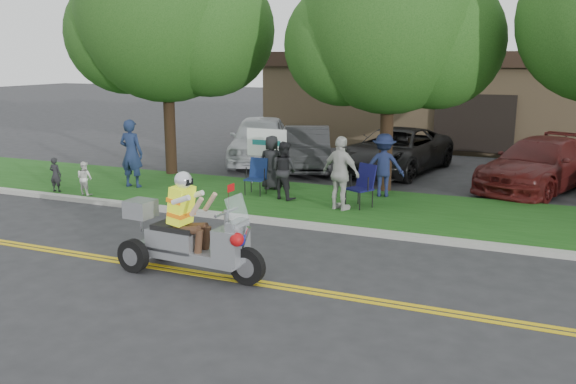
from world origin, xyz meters
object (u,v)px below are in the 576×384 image
at_px(spectator_adult_right, 341,173).
at_px(parked_car_left, 307,148).
at_px(parked_car_far_left, 260,139).
at_px(parked_car_right, 540,164).
at_px(spectator_adult_left, 131,153).
at_px(spectator_adult_mid, 284,170).
at_px(lawn_chair_a, 363,183).
at_px(lawn_chair_b, 257,174).
at_px(parked_car_mid, 395,151).
at_px(trike_scooter, 187,238).

distance_m(spectator_adult_right, parked_car_left, 6.18).
height_order(parked_car_far_left, parked_car_right, parked_car_far_left).
bearing_deg(spectator_adult_left, spectator_adult_mid, -179.27).
height_order(lawn_chair_a, parked_car_far_left, parked_car_far_left).
bearing_deg(spectator_adult_left, parked_car_far_left, -106.44).
relative_size(parked_car_left, parked_car_right, 0.85).
xyz_separation_m(spectator_adult_mid, spectator_adult_right, (1.75, -0.53, 0.14)).
relative_size(lawn_chair_a, parked_car_far_left, 0.21).
relative_size(lawn_chair_b, parked_car_right, 0.19).
xyz_separation_m(spectator_adult_right, parked_car_far_left, (-5.05, 5.95, -0.16)).
bearing_deg(parked_car_mid, parked_car_far_left, -169.94).
height_order(lawn_chair_b, parked_car_far_left, parked_car_far_left).
height_order(parked_car_mid, parked_car_right, parked_car_right).
xyz_separation_m(spectator_adult_left, parked_car_far_left, (1.35, 5.74, -0.23)).
height_order(trike_scooter, spectator_adult_right, spectator_adult_right).
distance_m(parked_car_far_left, parked_car_left, 2.14).
relative_size(lawn_chair_b, parked_car_mid, 0.18).
distance_m(spectator_adult_left, parked_car_right, 11.84).
distance_m(trike_scooter, lawn_chair_a, 5.87).
relative_size(spectator_adult_left, parked_car_right, 0.38).
relative_size(lawn_chair_a, spectator_adult_mid, 0.70).
distance_m(lawn_chair_b, spectator_adult_mid, 0.99).
relative_size(lawn_chair_a, lawn_chair_b, 1.10).
bearing_deg(lawn_chair_b, parked_car_right, 28.23).
height_order(lawn_chair_b, parked_car_right, parked_car_right).
xyz_separation_m(trike_scooter, lawn_chair_b, (-1.49, 5.92, 0.01)).
height_order(parked_car_far_left, parked_car_left, parked_car_far_left).
xyz_separation_m(spectator_adult_left, parked_car_mid, (6.36, 5.72, -0.35)).
bearing_deg(trike_scooter, parked_car_right, 64.56).
bearing_deg(lawn_chair_a, parked_car_far_left, 162.90).
bearing_deg(parked_car_mid, spectator_adult_left, -127.73).
relative_size(lawn_chair_b, parked_car_left, 0.23).
xyz_separation_m(spectator_adult_right, parked_car_left, (-3.00, 5.39, -0.30)).
height_order(spectator_adult_right, parked_car_left, spectator_adult_right).
height_order(lawn_chair_b, parked_car_left, parked_car_left).
xyz_separation_m(lawn_chair_a, parked_car_left, (-3.40, 4.86, 0.01)).
relative_size(spectator_adult_left, parked_car_far_left, 0.39).
height_order(spectator_adult_mid, parked_car_mid, spectator_adult_mid).
distance_m(lawn_chair_b, parked_car_far_left, 5.67).
bearing_deg(spectator_adult_mid, parked_car_far_left, -41.33).
height_order(trike_scooter, parked_car_left, trike_scooter).
height_order(spectator_adult_mid, parked_car_right, spectator_adult_mid).
distance_m(lawn_chair_a, parked_car_left, 5.93).
height_order(trike_scooter, parked_car_far_left, trike_scooter).
bearing_deg(spectator_adult_mid, spectator_adult_left, 21.26).
relative_size(lawn_chair_a, parked_car_left, 0.25).
distance_m(lawn_chair_a, spectator_adult_right, 0.74).
bearing_deg(spectator_adult_right, parked_car_mid, -70.06).
bearing_deg(parked_car_far_left, parked_car_mid, -20.43).
bearing_deg(spectator_adult_mid, parked_car_right, -127.22).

